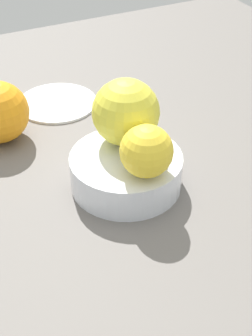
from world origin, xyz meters
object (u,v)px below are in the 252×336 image
orange_in_bowl_1 (146,151)px  side_plate (57,102)px  orange_in_bowl_0 (126,112)px  fruit_bowl (126,171)px

orange_in_bowl_1 → side_plate: (-1.40, 27.00, -7.03)cm
orange_in_bowl_1 → side_plate: size_ratio=0.49×
orange_in_bowl_0 → orange_in_bowl_1: bearing=-97.1°
fruit_bowl → side_plate: bearing=91.9°
fruit_bowl → orange_in_bowl_1: 6.67cm
side_plate → orange_in_bowl_0: bearing=-83.5°
orange_in_bowl_0 → orange_in_bowl_1: orange_in_bowl_0 is taller
fruit_bowl → side_plate: size_ratio=1.11×
fruit_bowl → orange_in_bowl_0: 7.35cm
orange_in_bowl_1 → orange_in_bowl_0: bearing=82.9°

